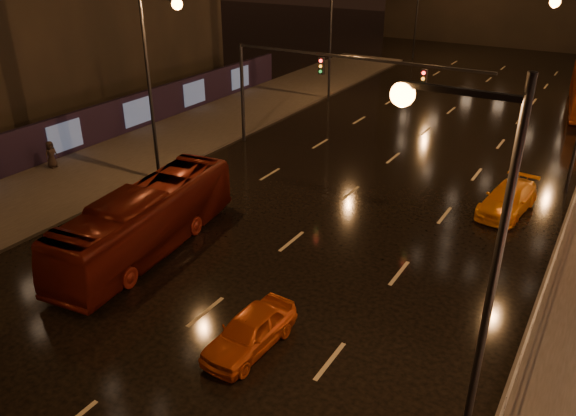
{
  "coord_description": "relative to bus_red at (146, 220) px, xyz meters",
  "views": [
    {
      "loc": [
        11.01,
        -8.51,
        12.11
      ],
      "look_at": [
        0.79,
        8.4,
        2.5
      ],
      "focal_mm": 35.0,
      "sensor_mm": 36.0,
      "label": 1
    }
  ],
  "objects": [
    {
      "name": "hoarding_left",
      "position": [
        -12.36,
        5.75,
        -0.16
      ],
      "size": [
        0.3,
        46.0,
        2.5
      ],
      "primitive_type": "cube",
      "color": "black",
      "rests_on": "ground"
    },
    {
      "name": "taxi_near",
      "position": [
        7.3,
        -2.99,
        -0.77
      ],
      "size": [
        1.7,
        3.85,
        1.29
      ],
      "primitive_type": "imported",
      "rotation": [
        0.0,
        0.0,
        -0.05
      ],
      "color": "#C34A12",
      "rests_on": "ground"
    },
    {
      "name": "streetlight_right",
      "position": [
        13.76,
        -4.25,
        5.02
      ],
      "size": [
        2.64,
        0.5,
        10.0
      ],
      "color": "black",
      "rests_on": "ground"
    },
    {
      "name": "traffic_signal",
      "position": [
        -0.22,
        13.75,
        3.32
      ],
      "size": [
        15.31,
        0.32,
        6.2
      ],
      "color": "black",
      "rests_on": "ground"
    },
    {
      "name": "pedestrian_c",
      "position": [
        -11.16,
        3.9,
        -0.48
      ],
      "size": [
        0.53,
        0.79,
        1.56
      ],
      "primitive_type": "imported",
      "rotation": [
        0.0,
        0.0,
        1.52
      ],
      "color": "black",
      "rests_on": "sidewalk_left"
    },
    {
      "name": "sidewalk_left",
      "position": [
        -8.66,
        8.75,
        -1.34
      ],
      "size": [
        7.0,
        70.0,
        0.15
      ],
      "primitive_type": "cube",
      "color": "#38332D",
      "rests_on": "ground"
    },
    {
      "name": "railing_right",
      "position": [
        15.04,
        11.75,
        -0.51
      ],
      "size": [
        0.05,
        56.0,
        1.0
      ],
      "color": "#99999E",
      "rests_on": "sidewalk_right"
    },
    {
      "name": "bus_red",
      "position": [
        0.0,
        0.0,
        0.0
      ],
      "size": [
        3.62,
        10.35,
        2.82
      ],
      "primitive_type": "imported",
      "rotation": [
        0.0,
        0.0,
        0.13
      ],
      "color": "#56140C",
      "rests_on": "ground"
    },
    {
      "name": "taxi_far",
      "position": [
        12.26,
        11.72,
        -0.75
      ],
      "size": [
        2.38,
        4.74,
        1.32
      ],
      "primitive_type": "imported",
      "rotation": [
        0.0,
        0.0,
        -0.12
      ],
      "color": "orange",
      "rests_on": "ground"
    },
    {
      "name": "ground",
      "position": [
        4.84,
        13.75,
        -1.41
      ],
      "size": [
        140.0,
        140.0,
        0.0
      ],
      "primitive_type": "plane",
      "color": "black",
      "rests_on": "ground"
    }
  ]
}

